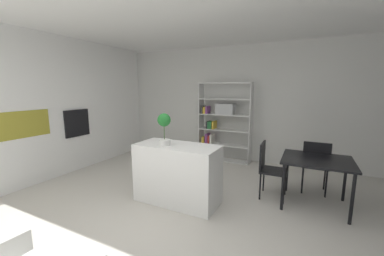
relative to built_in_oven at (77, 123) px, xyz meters
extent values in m
plane|color=beige|center=(2.84, -0.61, -1.06)|extent=(9.81, 9.81, 0.00)
cube|color=white|center=(2.84, -0.61, 1.82)|extent=(7.13, 6.07, 0.06)
cube|color=silver|center=(2.84, 2.39, 0.37)|extent=(7.13, 0.06, 2.85)
cube|color=white|center=(-0.34, -0.61, 0.37)|extent=(0.64, 5.48, 2.85)
cube|color=#9E932D|center=(-0.02, -1.17, 0.11)|extent=(0.01, 1.14, 0.48)
cube|color=black|center=(0.00, 0.00, 0.00)|extent=(0.04, 0.58, 0.59)
cylinder|color=#B7BABC|center=(-0.03, 0.00, 0.24)|extent=(0.02, 0.46, 0.02)
cube|color=white|center=(2.72, -0.33, -0.59)|extent=(1.32, 0.60, 0.93)
cylinder|color=white|center=(2.56, -0.44, -0.08)|extent=(0.17, 0.17, 0.09)
cylinder|color=#476633|center=(2.56, -0.44, 0.08)|extent=(0.01, 0.01, 0.23)
sphere|color=#216F2B|center=(2.56, -0.44, 0.27)|extent=(0.20, 0.20, 0.20)
cube|color=white|center=(2.04, 2.09, -0.09)|extent=(0.02, 0.32, 1.95)
cube|color=white|center=(3.33, 2.09, -0.09)|extent=(0.02, 0.32, 1.95)
cube|color=white|center=(2.68, 2.09, 0.88)|extent=(1.31, 0.32, 0.02)
cube|color=white|center=(2.68, 2.09, -1.05)|extent=(1.31, 0.32, 0.02)
cube|color=white|center=(2.68, 2.09, -0.66)|extent=(1.26, 0.32, 0.02)
cube|color=white|center=(2.68, 2.09, -0.28)|extent=(1.26, 0.32, 0.02)
cube|color=white|center=(2.68, 2.09, 0.11)|extent=(1.26, 0.32, 0.02)
cube|color=white|center=(2.68, 2.09, 0.49)|extent=(1.26, 0.32, 0.02)
cube|color=gold|center=(2.14, 2.09, -0.56)|extent=(0.06, 0.26, 0.16)
cube|color=#8E4793|center=(2.23, 2.09, -0.53)|extent=(0.06, 0.26, 0.24)
cube|color=red|center=(2.29, 2.09, -0.55)|extent=(0.03, 0.26, 0.19)
cube|color=silver|center=(2.36, 2.09, -0.53)|extent=(0.05, 0.26, 0.23)
cube|color=#38383D|center=(2.24, 2.09, -0.17)|extent=(0.03, 0.26, 0.18)
cube|color=#338E4C|center=(2.29, 2.09, -0.17)|extent=(0.03, 0.26, 0.18)
cube|color=#338E4C|center=(2.34, 2.09, -0.18)|extent=(0.04, 0.26, 0.17)
cube|color=gold|center=(2.41, 2.09, -0.17)|extent=(0.05, 0.26, 0.20)
cube|color=#38383D|center=(2.11, 2.09, 0.21)|extent=(0.04, 0.26, 0.20)
cube|color=gold|center=(2.17, 2.09, 0.20)|extent=(0.06, 0.26, 0.17)
cube|color=#8E4793|center=(2.23, 2.09, 0.21)|extent=(0.04, 0.26, 0.19)
cube|color=#B7BABC|center=(2.69, 2.09, 0.25)|extent=(0.44, 0.28, 0.26)
cube|color=silver|center=(2.30, -2.46, -0.65)|extent=(0.04, 0.30, 0.24)
cube|color=black|center=(4.69, 0.50, -0.33)|extent=(0.98, 0.86, 0.03)
cylinder|color=black|center=(4.26, 0.13, -0.70)|extent=(0.04, 0.04, 0.72)
cylinder|color=black|center=(5.12, 0.13, -0.70)|extent=(0.04, 0.04, 0.72)
cylinder|color=black|center=(4.26, 0.87, -0.70)|extent=(0.04, 0.04, 0.72)
cylinder|color=black|center=(5.12, 0.87, -0.70)|extent=(0.04, 0.04, 0.72)
cube|color=black|center=(4.08, 0.50, -0.60)|extent=(0.43, 0.43, 0.03)
cube|color=black|center=(3.88, 0.49, -0.36)|extent=(0.04, 0.42, 0.45)
cylinder|color=black|center=(4.26, 0.32, -0.83)|extent=(0.03, 0.03, 0.45)
cylinder|color=black|center=(4.26, 0.68, -0.83)|extent=(0.03, 0.03, 0.45)
cylinder|color=black|center=(3.90, 0.31, -0.83)|extent=(0.03, 0.03, 0.45)
cylinder|color=black|center=(3.90, 0.68, -0.83)|extent=(0.03, 0.03, 0.45)
cube|color=black|center=(4.69, 1.05, -0.58)|extent=(0.42, 0.41, 0.03)
cube|color=black|center=(4.69, 0.86, -0.35)|extent=(0.42, 0.04, 0.44)
cylinder|color=black|center=(4.87, 1.22, -0.83)|extent=(0.03, 0.03, 0.46)
cylinder|color=black|center=(4.51, 1.22, -0.83)|extent=(0.03, 0.03, 0.46)
cylinder|color=black|center=(4.87, 0.88, -0.83)|extent=(0.03, 0.03, 0.46)
cylinder|color=black|center=(4.51, 0.88, -0.83)|extent=(0.03, 0.03, 0.46)
camera|label=1|loc=(4.51, -3.39, 0.74)|focal=21.81mm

